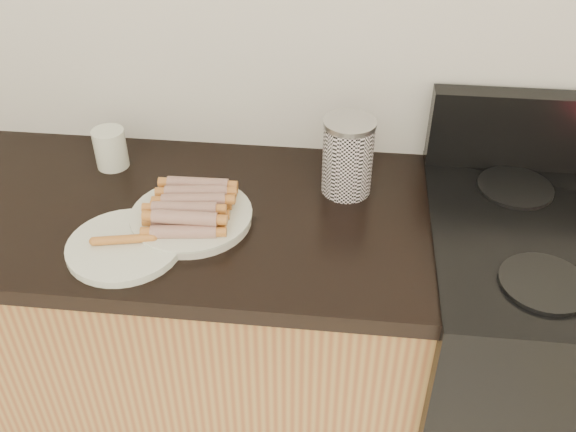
# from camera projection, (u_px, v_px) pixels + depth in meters

# --- Properties ---
(cabinet_base) EXTENTS (2.20, 0.59, 0.86)m
(cabinet_base) POSITION_uv_depth(u_px,v_px,m) (20.00, 329.00, 1.83)
(cabinet_base) COLOR olive
(cabinet_base) RESTS_ON floor
(stove) EXTENTS (0.76, 0.65, 0.91)m
(stove) POSITION_uv_depth(u_px,v_px,m) (555.00, 373.00, 1.68)
(stove) COLOR black
(stove) RESTS_ON floor
(burner_near_left) EXTENTS (0.18, 0.18, 0.01)m
(burner_near_left) POSITION_uv_depth(u_px,v_px,m) (544.00, 283.00, 1.28)
(burner_near_left) COLOR black
(burner_near_left) RESTS_ON stove
(burner_far_left) EXTENTS (0.18, 0.18, 0.01)m
(burner_far_left) POSITION_uv_depth(u_px,v_px,m) (515.00, 187.00, 1.55)
(burner_far_left) COLOR black
(burner_far_left) RESTS_ON stove
(main_plate) EXTENTS (0.29, 0.29, 0.02)m
(main_plate) POSITION_uv_depth(u_px,v_px,m) (192.00, 218.00, 1.46)
(main_plate) COLOR white
(main_plate) RESTS_ON counter_slab
(side_plate) EXTENTS (0.29, 0.29, 0.02)m
(side_plate) POSITION_uv_depth(u_px,v_px,m) (125.00, 246.00, 1.38)
(side_plate) COLOR white
(side_plate) RESTS_ON counter_slab
(hotdog_pile) EXTENTS (0.14, 0.20, 0.06)m
(hotdog_pile) POSITION_uv_depth(u_px,v_px,m) (190.00, 205.00, 1.44)
(hotdog_pile) COLOR brown
(hotdog_pile) RESTS_ON main_plate
(plain_sausages) EXTENTS (0.13, 0.05, 0.02)m
(plain_sausages) POSITION_uv_depth(u_px,v_px,m) (123.00, 239.00, 1.37)
(plain_sausages) COLOR #C4783E
(plain_sausages) RESTS_ON side_plate
(canister) EXTENTS (0.12, 0.12, 0.19)m
(canister) POSITION_uv_depth(u_px,v_px,m) (348.00, 156.00, 1.51)
(canister) COLOR white
(canister) RESTS_ON counter_slab
(mug) EXTENTS (0.09, 0.09, 0.10)m
(mug) POSITION_uv_depth(u_px,v_px,m) (111.00, 148.00, 1.63)
(mug) COLOR white
(mug) RESTS_ON counter_slab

